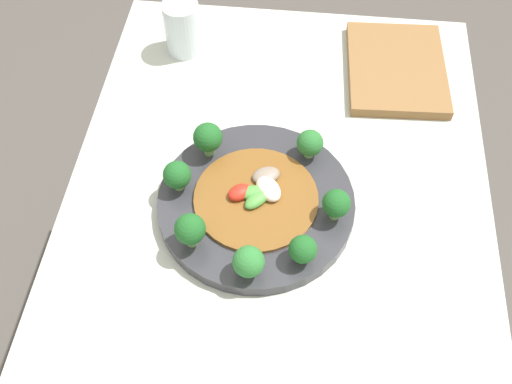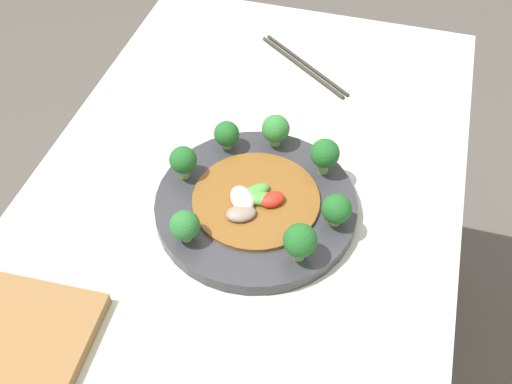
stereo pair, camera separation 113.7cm
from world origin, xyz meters
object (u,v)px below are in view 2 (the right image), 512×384
Objects in this scene: chopsticks at (304,65)px; broccoli_north at (183,161)px; plate at (256,205)px; broccoli_southeast at (325,154)px; broccoli_south at (337,209)px; stirfry_center at (255,200)px; broccoli_northwest at (185,226)px; broccoli_southwest at (300,241)px; cutting_board at (9,362)px; broccoli_northeast at (227,134)px; broccoli_east at (276,129)px.

broccoli_north is at bearing 162.55° from chopsticks.
broccoli_southeast reaches higher than plate.
broccoli_south is (-0.01, -0.13, 0.04)m from plate.
broccoli_south reaches higher than stirfry_center.
broccoli_southeast is 1.19× the size of broccoli_northwest.
broccoli_north is 0.91× the size of broccoli_southwest.
cutting_board is (-0.33, 0.23, -0.02)m from stirfry_center.
broccoli_north is 0.29× the size of stirfry_center.
broccoli_south reaches higher than broccoli_northwest.
broccoli_south is (-0.10, -0.04, -0.01)m from broccoli_southeast.
broccoli_southeast is 0.26× the size of cutting_board.
stirfry_center is (-0.09, 0.09, -0.03)m from broccoli_southeast.
broccoli_northeast is 0.29m from chopsticks.
broccoli_south is at bearing -118.53° from broccoli_northeast.
cutting_board is (-0.36, 0.11, -0.05)m from broccoli_north.
chopsticks is 0.75m from cutting_board.
cutting_board is at bearing 160.61° from broccoli_northeast.
plate is at bearing -178.52° from broccoli_east.
broccoli_southeast is 0.22m from broccoli_north.
stirfry_center is at bearing 87.04° from broccoli_south.
stirfry_center is at bearing 47.27° from broccoli_southwest.
broccoli_east reaches higher than cutting_board.
broccoli_northeast is (0.10, 0.08, 0.04)m from plate.
chopsticks is (0.38, 0.01, -0.01)m from plate.
broccoli_south is (-0.14, -0.13, -0.00)m from broccoli_east.
broccoli_southwest reaches higher than broccoli_east.
plate is 1.28× the size of cutting_board.
broccoli_south is 0.42m from chopsticks.
cutting_board is (-0.44, 0.15, -0.04)m from broccoli_northeast.
cutting_board is (-0.24, 0.15, -0.04)m from broccoli_northwest.
broccoli_north is 1.09× the size of broccoli_northwest.
broccoli_east is 1.07× the size of broccoli_northwest.
broccoli_east is 0.29× the size of stirfry_center.
broccoli_northeast reaches higher than plate.
broccoli_northwest reaches higher than plate.
broccoli_northeast is at bearing 41.80° from broccoli_southwest.
broccoli_south is at bearing -137.66° from broccoli_east.
broccoli_southwest is 0.31× the size of chopsticks.
broccoli_southwest is at bearing 153.64° from broccoli_south.
broccoli_southeast is (0.09, -0.09, 0.05)m from plate.
broccoli_northwest is 0.12m from stirfry_center.
broccoli_north reaches higher than stirfry_center.
broccoli_southwest reaches higher than broccoli_north.
broccoli_southeast is at bearing -161.74° from chopsticks.
stirfry_center is (-0.00, 0.00, 0.02)m from plate.
broccoli_northwest is 0.49m from chopsticks.
plate is at bearing -38.36° from broccoli_northwest.
broccoli_northeast is (0.01, 0.17, -0.01)m from broccoli_southeast.
broccoli_northwest is at bearing -158.64° from broccoli_north.
broccoli_northwest is 0.84× the size of broccoli_southwest.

